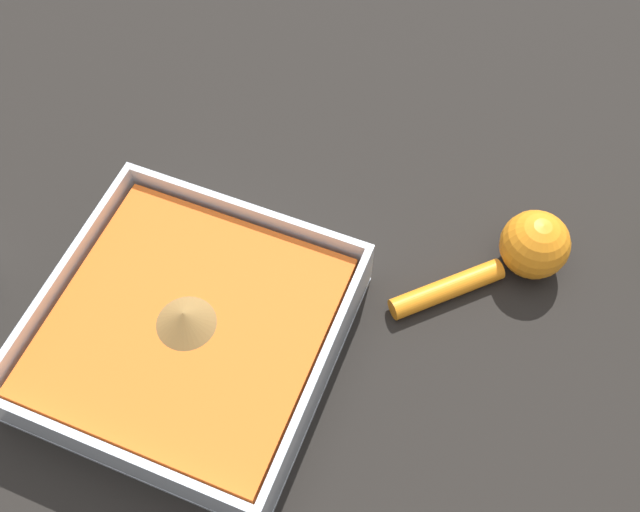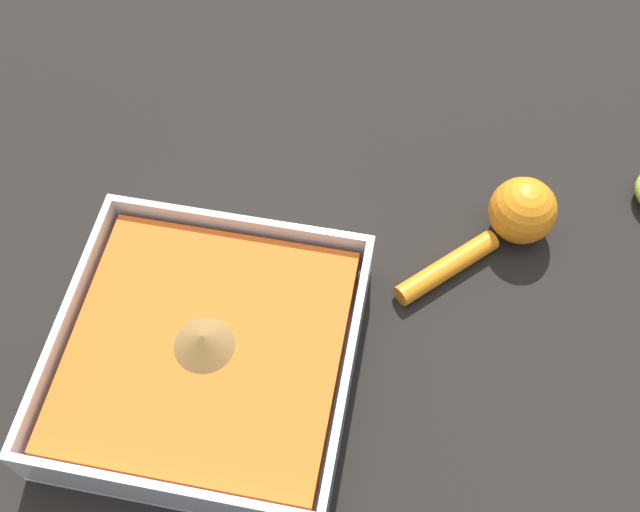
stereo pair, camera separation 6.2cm
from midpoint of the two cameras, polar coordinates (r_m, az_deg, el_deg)
The scene contains 3 objects.
ground_plane at distance 0.63m, azimuth -4.35°, elevation -4.10°, with size 4.00×4.00×0.00m, color black.
square_dish at distance 0.60m, azimuth -6.92°, elevation -6.24°, with size 0.22×0.22×0.06m.
lemon_squeezer at distance 0.66m, azimuth 17.78°, elevation 0.14°, with size 0.13×0.13×0.06m.
Camera 1 is at (-0.18, 0.24, 0.56)m, focal length 42.00 mm.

